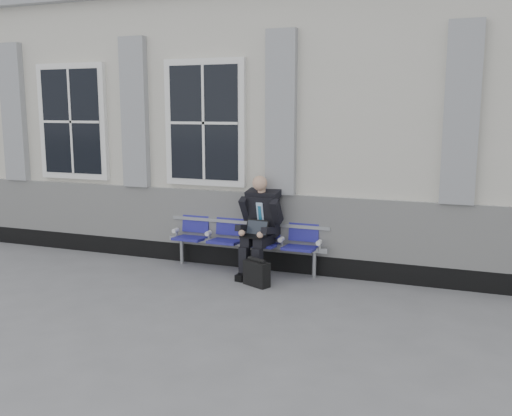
% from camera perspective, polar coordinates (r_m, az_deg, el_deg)
% --- Properties ---
extents(ground, '(70.00, 70.00, 0.00)m').
position_cam_1_polar(ground, '(8.24, -11.58, -7.71)').
color(ground, slate).
rests_on(ground, ground).
extents(station_building, '(14.40, 4.40, 4.49)m').
position_cam_1_polar(station_building, '(10.96, -2.21, 8.59)').
color(station_building, beige).
rests_on(station_building, ground).
extents(bench, '(2.60, 0.47, 0.91)m').
position_cam_1_polar(bench, '(8.76, -1.05, -2.73)').
color(bench, '#9EA0A3').
rests_on(bench, ground).
extents(businessman, '(0.64, 0.86, 1.50)m').
position_cam_1_polar(businessman, '(8.48, 0.40, -1.43)').
color(businessman, black).
rests_on(businessman, ground).
extents(briefcase, '(0.43, 0.31, 0.40)m').
position_cam_1_polar(briefcase, '(8.07, 0.06, -6.51)').
color(briefcase, black).
rests_on(briefcase, ground).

